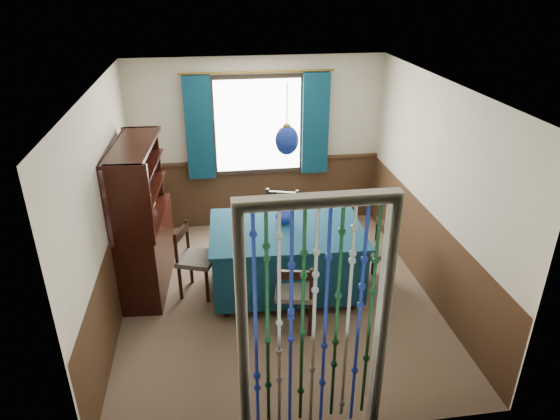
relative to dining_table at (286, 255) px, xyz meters
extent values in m
plane|color=brown|center=(-0.12, -0.13, -0.48)|extent=(4.00, 4.00, 0.00)
plane|color=silver|center=(-0.12, -0.13, 2.02)|extent=(4.00, 4.00, 0.00)
plane|color=beige|center=(-0.12, 1.87, 0.77)|extent=(3.60, 0.00, 3.60)
plane|color=beige|center=(-0.12, -2.13, 0.77)|extent=(3.60, 0.00, 3.60)
plane|color=beige|center=(-1.92, -0.13, 0.77)|extent=(0.00, 4.00, 4.00)
plane|color=beige|center=(1.68, -0.13, 0.77)|extent=(0.00, 4.00, 4.00)
plane|color=#3C2617|center=(-0.12, 1.85, 0.02)|extent=(3.60, 0.00, 3.60)
plane|color=#3C2617|center=(-0.12, -2.12, 0.02)|extent=(3.60, 0.00, 3.60)
plane|color=#3C2617|center=(-1.91, -0.13, 0.02)|extent=(0.00, 4.00, 4.00)
plane|color=#3C2617|center=(1.66, -0.13, 0.02)|extent=(0.00, 4.00, 4.00)
cube|color=black|center=(-0.12, 1.82, 1.07)|extent=(1.32, 0.12, 1.42)
cube|color=#0D3347|center=(0.00, 0.00, -0.02)|extent=(1.74, 1.22, 0.70)
cube|color=#0D3347|center=(0.00, 0.00, 0.35)|extent=(1.81, 1.29, 0.03)
cylinder|color=black|center=(-0.74, -0.41, -0.41)|extent=(0.07, 0.07, 0.14)
cylinder|color=black|center=(0.70, -0.48, -0.41)|extent=(0.07, 0.07, 0.14)
cylinder|color=black|center=(-0.70, 0.48, -0.41)|extent=(0.07, 0.07, 0.14)
cylinder|color=black|center=(0.74, 0.41, -0.41)|extent=(0.07, 0.07, 0.14)
cylinder|color=black|center=(-0.21, -0.81, -0.27)|extent=(0.04, 0.04, 0.42)
cylinder|color=black|center=(0.12, -0.88, -0.27)|extent=(0.04, 0.04, 0.42)
cylinder|color=black|center=(-0.15, -0.50, -0.27)|extent=(0.04, 0.04, 0.42)
cylinder|color=black|center=(0.18, -0.57, -0.27)|extent=(0.04, 0.04, 0.42)
cube|color=#5B5549|center=(-0.01, -0.69, -0.03)|extent=(0.48, 0.47, 0.06)
cube|color=black|center=(-0.05, -0.86, 0.28)|extent=(0.35, 0.11, 0.09)
cylinder|color=black|center=(-0.21, -0.82, 0.15)|extent=(0.04, 0.04, 0.41)
cylinder|color=black|center=(0.12, -0.89, 0.15)|extent=(0.04, 0.04, 0.41)
cylinder|color=black|center=(0.27, 0.81, -0.24)|extent=(0.05, 0.05, 0.48)
cylinder|color=black|center=(-0.10, 0.93, -0.24)|extent=(0.05, 0.05, 0.48)
cylinder|color=black|center=(0.17, 0.46, -0.24)|extent=(0.05, 0.05, 0.48)
cylinder|color=black|center=(-0.21, 0.57, -0.24)|extent=(0.05, 0.05, 0.48)
cube|color=#5B5549|center=(0.03, 0.69, 0.03)|extent=(0.58, 0.56, 0.06)
cube|color=black|center=(0.09, 0.88, 0.38)|extent=(0.40, 0.16, 0.11)
cylinder|color=black|center=(0.28, 0.82, 0.23)|extent=(0.04, 0.04, 0.47)
cylinder|color=black|center=(-0.10, 0.94, 0.23)|extent=(0.04, 0.04, 0.47)
cylinder|color=black|center=(-1.14, 0.32, -0.26)|extent=(0.04, 0.04, 0.44)
cylinder|color=black|center=(-1.26, 0.00, -0.26)|extent=(0.04, 0.04, 0.44)
cylinder|color=black|center=(-0.83, 0.21, -0.26)|extent=(0.04, 0.04, 0.44)
cylinder|color=black|center=(-0.95, -0.12, -0.26)|extent=(0.04, 0.04, 0.44)
cube|color=#5B5549|center=(-1.04, 0.10, -0.01)|extent=(0.53, 0.54, 0.06)
cube|color=black|center=(-1.21, 0.16, 0.31)|extent=(0.16, 0.36, 0.10)
cylinder|color=black|center=(-1.15, 0.33, 0.17)|extent=(0.04, 0.04, 0.43)
cylinder|color=black|center=(-1.27, 0.00, 0.17)|extent=(0.04, 0.04, 0.43)
cylinder|color=black|center=(1.14, -0.17, -0.27)|extent=(0.04, 0.04, 0.44)
cylinder|color=black|center=(1.15, 0.18, -0.27)|extent=(0.04, 0.04, 0.44)
cylinder|color=black|center=(0.81, -0.16, -0.27)|extent=(0.04, 0.04, 0.44)
cylinder|color=black|center=(0.83, 0.19, -0.27)|extent=(0.04, 0.04, 0.44)
cube|color=#5B5549|center=(0.98, 0.01, -0.02)|extent=(0.42, 0.44, 0.06)
cube|color=black|center=(1.16, 0.00, 0.30)|extent=(0.05, 0.37, 0.10)
cylinder|color=black|center=(1.15, -0.17, 0.17)|extent=(0.04, 0.04, 0.43)
cylinder|color=black|center=(1.16, 0.18, 0.17)|extent=(0.04, 0.04, 0.43)
cube|color=black|center=(-1.65, 0.40, -0.03)|extent=(0.57, 1.41, 0.90)
cube|color=black|center=(-1.65, -0.26, 0.87)|extent=(0.43, 0.08, 0.90)
cube|color=black|center=(-1.65, 1.06, 0.87)|extent=(0.43, 0.08, 0.90)
cube|color=black|center=(-1.65, 0.40, 1.30)|extent=(0.52, 1.41, 0.04)
cube|color=black|center=(-1.87, 0.40, 0.87)|extent=(0.13, 1.36, 0.90)
cube|color=black|center=(-1.62, 0.40, 0.74)|extent=(0.47, 1.33, 0.02)
cube|color=black|center=(-1.62, 0.40, 1.04)|extent=(0.47, 1.33, 0.02)
cylinder|color=olive|center=(0.00, 0.00, 1.72)|extent=(0.01, 0.01, 0.60)
ellipsoid|color=navy|center=(0.00, 0.00, 1.41)|extent=(0.25, 0.25, 0.31)
cylinder|color=olive|center=(0.00, 0.00, 1.57)|extent=(0.08, 0.08, 0.03)
imported|color=navy|center=(-0.01, 0.15, 0.46)|extent=(0.21, 0.21, 0.19)
imported|color=beige|center=(-1.60, 0.18, 0.78)|extent=(0.31, 0.31, 0.06)
imported|color=beige|center=(-1.60, 0.65, 0.52)|extent=(0.26, 0.26, 0.21)
camera|label=1|loc=(-0.81, -5.02, 3.03)|focal=32.00mm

